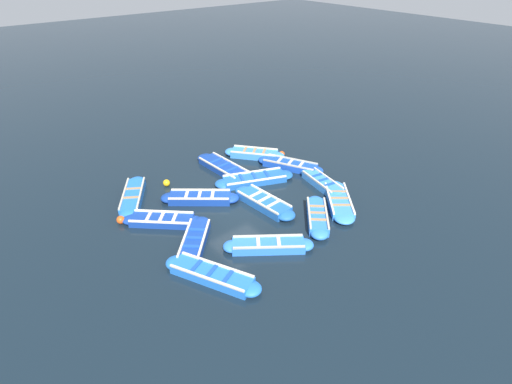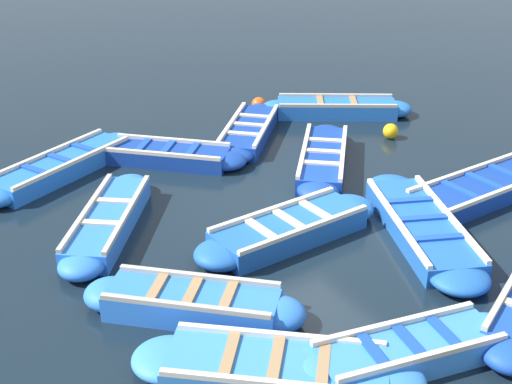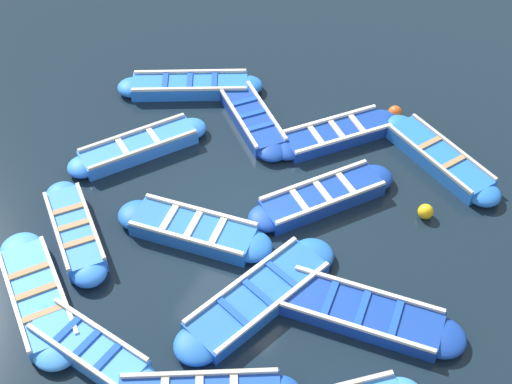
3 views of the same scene
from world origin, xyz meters
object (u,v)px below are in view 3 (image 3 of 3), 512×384
(boat_bow_out, at_px, (322,197))
(boat_outer_left, at_px, (258,298))
(boat_drifting, at_px, (440,158))
(boat_broadside, at_px, (75,231))
(boat_near_quay, at_px, (88,348))
(buoy_white_drifting, at_px, (395,113))
(boat_far_corner, at_px, (194,230))
(boat_stern_in, at_px, (38,296))
(boat_end_of_row, at_px, (362,313))
(boat_tucked, at_px, (139,147))
(boat_alongside, at_px, (190,86))
(buoy_yellow_far, at_px, (426,212))
(boat_outer_right, at_px, (252,119))
(boat_inner_gap, at_px, (336,134))

(boat_bow_out, height_order, boat_outer_left, boat_bow_out)
(boat_drifting, height_order, boat_broadside, boat_broadside)
(boat_drifting, height_order, boat_near_quay, boat_drifting)
(buoy_white_drifting, bearing_deg, boat_drifting, 140.51)
(boat_outer_left, bearing_deg, boat_far_corner, -27.34)
(boat_stern_in, bearing_deg, boat_end_of_row, -159.06)
(boat_broadside, xyz_separation_m, boat_tucked, (0.16, -2.88, -0.02))
(boat_broadside, relative_size, boat_alongside, 0.75)
(buoy_yellow_far, bearing_deg, boat_broadside, 28.97)
(boat_near_quay, bearing_deg, boat_broadside, -50.73)
(boat_outer_right, xyz_separation_m, buoy_yellow_far, (-4.77, 1.29, 0.01))
(boat_drifting, bearing_deg, boat_inner_gap, 3.95)
(boat_bow_out, relative_size, boat_far_corner, 0.92)
(boat_far_corner, bearing_deg, boat_near_quay, 82.94)
(boat_outer_left, distance_m, boat_tucked, 5.22)
(boat_broadside, height_order, boat_tucked, boat_broadside)
(boat_bow_out, xyz_separation_m, buoy_yellow_far, (-2.21, -0.54, -0.01))
(boat_outer_left, xyz_separation_m, buoy_yellow_far, (-2.39, -3.61, 0.01))
(boat_tucked, bearing_deg, boat_near_quay, 111.43)
(boat_broadside, bearing_deg, boat_outer_left, -179.10)
(boat_inner_gap, bearing_deg, boat_outer_left, 92.98)
(boat_stern_in, distance_m, boat_bow_out, 6.36)
(boat_broadside, bearing_deg, boat_drifting, -139.86)
(boat_broadside, height_order, buoy_yellow_far, boat_broadside)
(boat_drifting, relative_size, boat_outer_left, 0.85)
(boat_alongside, distance_m, buoy_yellow_far, 7.04)
(boat_stern_in, height_order, boat_far_corner, boat_far_corner)
(boat_drifting, relative_size, buoy_yellow_far, 10.16)
(boat_stern_in, xyz_separation_m, boat_outer_left, (-3.96, -1.76, 0.01))
(boat_far_corner, bearing_deg, boat_inner_gap, -111.84)
(boat_outer_left, relative_size, boat_alongside, 1.08)
(boat_end_of_row, height_order, boat_bow_out, boat_bow_out)
(boat_drifting, height_order, boat_outer_left, boat_drifting)
(boat_drifting, relative_size, boat_tucked, 1.06)
(buoy_white_drifting, bearing_deg, boat_near_quay, 70.42)
(boat_bow_out, xyz_separation_m, boat_far_corner, (2.15, 2.05, 0.00))
(boat_drifting, bearing_deg, boat_broadside, 40.14)
(boat_broadside, relative_size, buoy_white_drifting, 7.99)
(boat_outer_left, relative_size, boat_inner_gap, 1.32)
(boat_inner_gap, relative_size, buoy_white_drifting, 8.67)
(boat_drifting, bearing_deg, buoy_yellow_far, 94.68)
(boat_drifting, bearing_deg, boat_alongside, -0.12)
(boat_bow_out, distance_m, boat_far_corner, 2.97)
(buoy_yellow_far, bearing_deg, boat_near_quay, 51.27)
(boat_drifting, xyz_separation_m, boat_inner_gap, (2.52, 0.17, -0.02))
(boat_outer_left, bearing_deg, boat_alongside, -50.89)
(boat_stern_in, height_order, boat_outer_left, boat_outer_left)
(boat_end_of_row, bearing_deg, boat_bow_out, -55.14)
(boat_outer_left, bearing_deg, buoy_white_drifting, -96.94)
(buoy_white_drifting, bearing_deg, boat_broadside, 52.88)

